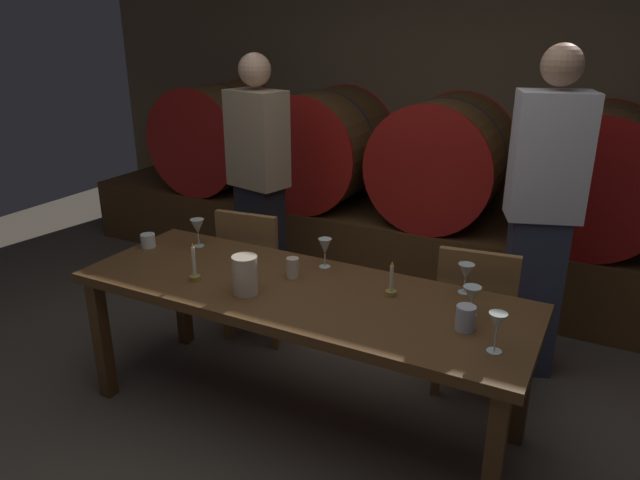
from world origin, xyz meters
name	(u,v)px	position (x,y,z in m)	size (l,w,h in m)	color
ground_plane	(307,444)	(0.00, 0.00, 0.00)	(9.16, 9.16, 0.00)	brown
back_wall	(472,89)	(0.00, 2.70, 1.44)	(7.05, 0.24, 2.88)	brown
barrel_shelf	(440,251)	(0.00, 2.15, 0.27)	(6.34, 0.90, 0.53)	brown
wine_barrel_far_left	(221,136)	(-2.05, 2.15, 0.98)	(0.92, 0.87, 0.92)	brown
wine_barrel_left	(324,147)	(-1.02, 2.15, 0.98)	(0.92, 0.87, 0.92)	brown
wine_barrel_center	(443,160)	(-0.03, 2.15, 0.98)	(0.92, 0.87, 0.92)	brown
wine_barrel_right	(598,177)	(1.02, 2.15, 0.98)	(0.92, 0.87, 0.92)	brown
dining_table	(299,302)	(-0.14, 0.18, 0.67)	(2.24, 0.78, 0.74)	brown
chair_left	(256,268)	(-0.79, 0.78, 0.49)	(0.44, 0.44, 0.88)	olive
chair_right	(476,313)	(0.59, 0.81, 0.49)	(0.44, 0.44, 0.88)	olive
guest_left	(259,185)	(-1.01, 1.16, 0.91)	(0.42, 0.32, 1.77)	black
guest_right	(541,216)	(0.80, 1.19, 0.96)	(0.44, 0.35, 1.85)	#33384C
candle_left	(194,270)	(-0.64, 0.01, 0.80)	(0.05, 0.05, 0.20)	olive
candle_right	(391,287)	(0.29, 0.31, 0.79)	(0.05, 0.05, 0.18)	olive
pitcher	(245,275)	(-0.34, 0.01, 0.83)	(0.12, 0.12, 0.19)	beige
wine_glass_far_left	(198,227)	(-0.92, 0.40, 0.86)	(0.08, 0.08, 0.16)	silver
wine_glass_left	(325,247)	(-0.15, 0.47, 0.85)	(0.07, 0.07, 0.16)	silver
wine_glass_center	(466,272)	(0.58, 0.50, 0.85)	(0.08, 0.08, 0.15)	silver
wine_glass_right	(472,295)	(0.66, 0.29, 0.84)	(0.08, 0.08, 0.13)	silver
wine_glass_far_right	(497,323)	(0.83, 0.03, 0.87)	(0.07, 0.07, 0.17)	silver
cup_left	(148,241)	(-1.17, 0.26, 0.78)	(0.08, 0.08, 0.08)	white
cup_center	(293,268)	(-0.23, 0.27, 0.79)	(0.06, 0.06, 0.10)	beige
cup_right	(465,318)	(0.68, 0.15, 0.79)	(0.08, 0.08, 0.11)	silver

